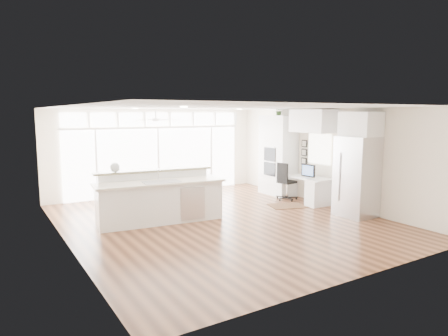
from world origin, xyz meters
TOP-DOWN VIEW (x-y plane):
  - floor at (0.00, 0.00)m, footprint 7.00×8.00m
  - ceiling at (0.00, 0.00)m, footprint 7.00×8.00m
  - wall_back at (0.00, 4.00)m, footprint 7.00×0.04m
  - wall_front at (0.00, -4.00)m, footprint 7.00×0.04m
  - wall_left at (-3.50, 0.00)m, footprint 0.04×8.00m
  - wall_right at (3.50, 0.00)m, footprint 0.04×8.00m
  - glass_wall at (0.00, 3.94)m, footprint 5.80×0.06m
  - transom_row at (0.00, 3.94)m, footprint 5.90×0.06m
  - desk_window at (3.46, 0.30)m, footprint 0.04×0.85m
  - ceiling_fan at (-0.50, 2.80)m, footprint 1.16×1.16m
  - recessed_lights at (0.00, 0.20)m, footprint 3.40×3.00m
  - oven_cabinet at (3.17, 1.80)m, footprint 0.64×1.20m
  - desk_nook at (3.13, 0.30)m, footprint 0.72×1.30m
  - upper_cabinets at (3.17, 0.30)m, footprint 0.64×1.30m
  - refrigerator at (3.11, -1.35)m, footprint 0.76×0.90m
  - fridge_cabinet at (3.17, -1.35)m, footprint 0.64×0.90m
  - framed_photos at (3.46, 0.92)m, footprint 0.06×0.22m
  - kitchen_island at (-1.28, 0.70)m, footprint 3.13×1.46m
  - rug at (2.38, 0.36)m, footprint 1.16×0.98m
  - office_chair at (2.88, 1.01)m, footprint 0.65×0.61m
  - fishbowl at (-2.19, 1.20)m, footprint 0.23×0.23m
  - monitor at (3.05, 0.30)m, footprint 0.12×0.48m
  - keyboard at (2.88, 0.30)m, footprint 0.14×0.34m
  - potted_plant at (3.17, 1.80)m, footprint 0.33×0.36m

SIDE VIEW (x-z plane):
  - floor at x=0.00m, z-range -0.02..0.00m
  - rug at x=2.38m, z-range 0.00..0.01m
  - desk_nook at x=3.13m, z-range 0.00..0.76m
  - office_chair at x=2.88m, z-range 0.00..1.11m
  - kitchen_island at x=-1.28m, z-range 0.00..1.20m
  - keyboard at x=2.88m, z-range 0.76..0.78m
  - monitor at x=3.05m, z-range 0.76..1.16m
  - refrigerator at x=3.11m, z-range 0.00..2.00m
  - glass_wall at x=0.00m, z-range 0.01..2.09m
  - oven_cabinet at x=3.17m, z-range 0.00..2.50m
  - fishbowl at x=-2.19m, z-range 1.20..1.43m
  - wall_back at x=0.00m, z-range 0.00..2.70m
  - wall_front at x=0.00m, z-range 0.00..2.70m
  - wall_left at x=-3.50m, z-range 0.00..2.70m
  - wall_right at x=3.50m, z-range 0.00..2.70m
  - framed_photos at x=3.46m, z-range 1.00..1.80m
  - desk_window at x=3.46m, z-range 1.12..1.98m
  - fridge_cabinet at x=3.17m, z-range 2.00..2.60m
  - upper_cabinets at x=3.17m, z-range 2.03..2.67m
  - transom_row at x=0.00m, z-range 2.18..2.58m
  - ceiling_fan at x=-0.50m, z-range 2.32..2.64m
  - potted_plant at x=3.17m, z-range 2.50..2.75m
  - recessed_lights at x=0.00m, z-range 2.67..2.69m
  - ceiling at x=0.00m, z-range 2.69..2.71m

